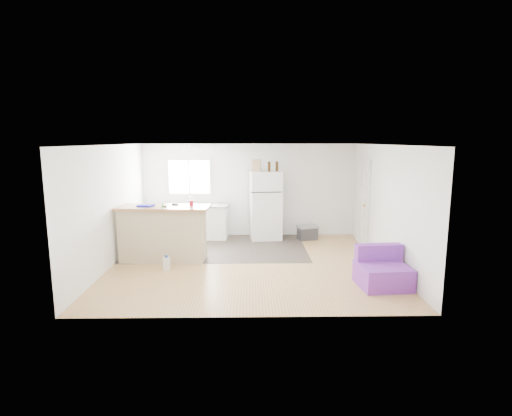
{
  "coord_description": "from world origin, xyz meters",
  "views": [
    {
      "loc": [
        -0.01,
        -7.84,
        2.49
      ],
      "look_at": [
        0.15,
        0.7,
        1.03
      ],
      "focal_mm": 28.0,
      "sensor_mm": 36.0,
      "label": 1
    }
  ],
  "objects_px": {
    "refrigerator": "(265,205)",
    "cooler": "(307,232)",
    "kitchen_cabinets": "(190,221)",
    "peninsula": "(163,233)",
    "bottle_left": "(269,167)",
    "bottle_right": "(277,166)",
    "blue_tray": "(146,206)",
    "cardboard_box": "(257,165)",
    "purple_seat": "(382,272)",
    "red_cup": "(191,203)",
    "cleaner_jug": "(167,263)",
    "mop": "(162,251)"
  },
  "relations": [
    {
      "from": "cardboard_box",
      "to": "bottle_right",
      "type": "relative_size",
      "value": 1.2
    },
    {
      "from": "cooler",
      "to": "purple_seat",
      "type": "distance_m",
      "value": 3.37
    },
    {
      "from": "kitchen_cabinets",
      "to": "red_cup",
      "type": "height_order",
      "value": "red_cup"
    },
    {
      "from": "refrigerator",
      "to": "bottle_right",
      "type": "relative_size",
      "value": 6.89
    },
    {
      "from": "blue_tray",
      "to": "cardboard_box",
      "type": "relative_size",
      "value": 1.0
    },
    {
      "from": "red_cup",
      "to": "cardboard_box",
      "type": "xyz_separation_m",
      "value": [
        1.38,
        1.79,
        0.66
      ]
    },
    {
      "from": "purple_seat",
      "to": "red_cup",
      "type": "bearing_deg",
      "value": 150.92
    },
    {
      "from": "cooler",
      "to": "bottle_left",
      "type": "bearing_deg",
      "value": 161.41
    },
    {
      "from": "mop",
      "to": "bottle_left",
      "type": "height_order",
      "value": "bottle_left"
    },
    {
      "from": "cleaner_jug",
      "to": "cooler",
      "type": "bearing_deg",
      "value": 26.85
    },
    {
      "from": "refrigerator",
      "to": "bottle_left",
      "type": "relative_size",
      "value": 6.89
    },
    {
      "from": "cleaner_jug",
      "to": "bottle_right",
      "type": "height_order",
      "value": "bottle_right"
    },
    {
      "from": "cardboard_box",
      "to": "bottle_right",
      "type": "xyz_separation_m",
      "value": [
        0.51,
        -0.01,
        -0.03
      ]
    },
    {
      "from": "peninsula",
      "to": "bottle_left",
      "type": "xyz_separation_m",
      "value": [
        2.28,
        1.74,
        1.26
      ]
    },
    {
      "from": "red_cup",
      "to": "bottle_right",
      "type": "height_order",
      "value": "bottle_right"
    },
    {
      "from": "blue_tray",
      "to": "cardboard_box",
      "type": "bearing_deg",
      "value": 38.99
    },
    {
      "from": "purple_seat",
      "to": "blue_tray",
      "type": "xyz_separation_m",
      "value": [
        -4.41,
        1.52,
        0.92
      ]
    },
    {
      "from": "purple_seat",
      "to": "bottle_left",
      "type": "xyz_separation_m",
      "value": [
        -1.8,
        3.29,
        1.6
      ]
    },
    {
      "from": "peninsula",
      "to": "purple_seat",
      "type": "distance_m",
      "value": 4.38
    },
    {
      "from": "cleaner_jug",
      "to": "cardboard_box",
      "type": "xyz_separation_m",
      "value": [
        1.79,
        2.46,
        1.74
      ]
    },
    {
      "from": "cleaner_jug",
      "to": "bottle_left",
      "type": "distance_m",
      "value": 3.6
    },
    {
      "from": "refrigerator",
      "to": "mop",
      "type": "bearing_deg",
      "value": -143.63
    },
    {
      "from": "cooler",
      "to": "bottle_right",
      "type": "bearing_deg",
      "value": 154.95
    },
    {
      "from": "cooler",
      "to": "bottle_right",
      "type": "distance_m",
      "value": 1.84
    },
    {
      "from": "refrigerator",
      "to": "cardboard_box",
      "type": "bearing_deg",
      "value": -179.22
    },
    {
      "from": "refrigerator",
      "to": "red_cup",
      "type": "xyz_separation_m",
      "value": [
        -1.61,
        -1.82,
        0.35
      ]
    },
    {
      "from": "red_cup",
      "to": "bottle_left",
      "type": "xyz_separation_m",
      "value": [
        1.69,
        1.7,
        0.64
      ]
    },
    {
      "from": "refrigerator",
      "to": "cooler",
      "type": "distance_m",
      "value": 1.26
    },
    {
      "from": "peninsula",
      "to": "refrigerator",
      "type": "relative_size",
      "value": 1.11
    },
    {
      "from": "mop",
      "to": "bottle_left",
      "type": "xyz_separation_m",
      "value": [
        2.3,
        1.88,
        1.61
      ]
    },
    {
      "from": "purple_seat",
      "to": "red_cup",
      "type": "relative_size",
      "value": 7.31
    },
    {
      "from": "kitchen_cabinets",
      "to": "peninsula",
      "type": "height_order",
      "value": "peninsula"
    },
    {
      "from": "red_cup",
      "to": "bottle_right",
      "type": "xyz_separation_m",
      "value": [
        1.89,
        1.78,
        0.64
      ]
    },
    {
      "from": "bottle_right",
      "to": "cardboard_box",
      "type": "bearing_deg",
      "value": 178.98
    },
    {
      "from": "bottle_right",
      "to": "cleaner_jug",
      "type": "bearing_deg",
      "value": -133.18
    },
    {
      "from": "mop",
      "to": "bottle_right",
      "type": "bearing_deg",
      "value": 41.9
    },
    {
      "from": "refrigerator",
      "to": "bottle_left",
      "type": "bearing_deg",
      "value": -61.4
    },
    {
      "from": "refrigerator",
      "to": "cooler",
      "type": "bearing_deg",
      "value": -13.29
    },
    {
      "from": "bottle_left",
      "to": "purple_seat",
      "type": "bearing_deg",
      "value": -61.34
    },
    {
      "from": "peninsula",
      "to": "purple_seat",
      "type": "xyz_separation_m",
      "value": [
        4.08,
        -1.55,
        -0.34
      ]
    },
    {
      "from": "refrigerator",
      "to": "blue_tray",
      "type": "bearing_deg",
      "value": -148.94
    },
    {
      "from": "mop",
      "to": "red_cup",
      "type": "height_order",
      "value": "red_cup"
    },
    {
      "from": "cooler",
      "to": "cardboard_box",
      "type": "relative_size",
      "value": 1.84
    },
    {
      "from": "kitchen_cabinets",
      "to": "bottle_right",
      "type": "xyz_separation_m",
      "value": [
        2.2,
        -0.11,
        1.41
      ]
    },
    {
      "from": "purple_seat",
      "to": "mop",
      "type": "relative_size",
      "value": 0.7
    },
    {
      "from": "blue_tray",
      "to": "peninsula",
      "type": "bearing_deg",
      "value": 5.13
    },
    {
      "from": "refrigerator",
      "to": "cleaner_jug",
      "type": "xyz_separation_m",
      "value": [
        -2.02,
        -2.49,
        -0.73
      ]
    },
    {
      "from": "mop",
      "to": "cardboard_box",
      "type": "relative_size",
      "value": 4.18
    },
    {
      "from": "refrigerator",
      "to": "cardboard_box",
      "type": "xyz_separation_m",
      "value": [
        -0.23,
        -0.03,
        1.01
      ]
    },
    {
      "from": "cooler",
      "to": "red_cup",
      "type": "distance_m",
      "value": 3.31
    }
  ]
}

